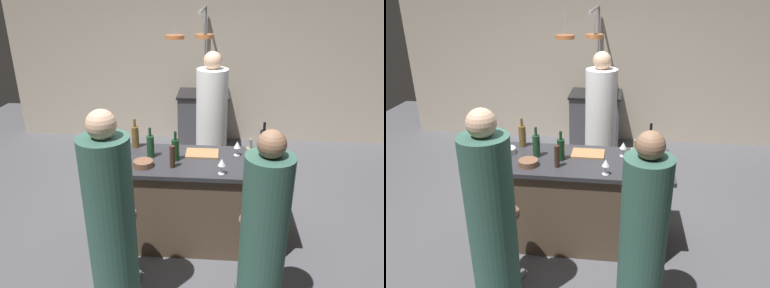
{
  "view_description": "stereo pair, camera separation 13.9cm",
  "coord_description": "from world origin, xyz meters",
  "views": [
    {
      "loc": [
        0.26,
        -3.17,
        2.42
      ],
      "look_at": [
        0.0,
        0.15,
        1.0
      ],
      "focal_mm": 34.62,
      "sensor_mm": 36.0,
      "label": 1
    },
    {
      "loc": [
        0.4,
        -3.15,
        2.42
      ],
      "look_at": [
        0.0,
        0.15,
        1.0
      ],
      "focal_mm": 34.62,
      "sensor_mm": 36.0,
      "label": 2
    }
  ],
  "objects": [
    {
      "name": "chef",
      "position": [
        0.17,
        1.04,
        0.81
      ],
      "size": [
        0.37,
        0.37,
        1.76
      ],
      "color": "white",
      "rests_on": "ground_plane"
    },
    {
      "name": "bar_stool_right",
      "position": [
        0.57,
        -0.62,
        0.38
      ],
      "size": [
        0.28,
        0.28,
        0.68
      ],
      "color": "#4C4C51",
      "rests_on": "ground_plane"
    },
    {
      "name": "back_wall",
      "position": [
        0.0,
        2.85,
        1.3
      ],
      "size": [
        6.4,
        0.16,
        2.6
      ],
      "primitive_type": "cube",
      "color": "#BCAD99",
      "rests_on": "ground_plane"
    },
    {
      "name": "wine_bottle_dark",
      "position": [
        0.7,
        0.22,
        1.02
      ],
      "size": [
        0.07,
        0.07,
        0.32
      ],
      "color": "black",
      "rests_on": "kitchen_island"
    },
    {
      "name": "bar_stool_left",
      "position": [
        -0.53,
        -0.62,
        0.38
      ],
      "size": [
        0.28,
        0.28,
        0.68
      ],
      "color": "#4C4C51",
      "rests_on": "ground_plane"
    },
    {
      "name": "kitchen_island",
      "position": [
        0.0,
        0.0,
        0.45
      ],
      "size": [
        1.8,
        0.72,
        0.9
      ],
      "color": "brown",
      "rests_on": "ground_plane"
    },
    {
      "name": "mixing_bowl_steel",
      "position": [
        -0.7,
        0.07,
        0.93
      ],
      "size": [
        0.17,
        0.17,
        0.06
      ],
      "primitive_type": "cylinder",
      "color": "#B7B7BC",
      "rests_on": "kitchen_island"
    },
    {
      "name": "ground_plane",
      "position": [
        0.0,
        0.0,
        0.0
      ],
      "size": [
        9.0,
        9.0,
        0.0
      ],
      "primitive_type": "plane",
      "color": "#4C4C51"
    },
    {
      "name": "wine_bottle_red",
      "position": [
        -0.14,
        -0.01,
        1.01
      ],
      "size": [
        0.07,
        0.07,
        0.29
      ],
      "color": "#143319",
      "rests_on": "kitchen_island"
    },
    {
      "name": "overhead_pot_rack",
      "position": [
        -0.06,
        1.99,
        1.61
      ],
      "size": [
        0.57,
        1.53,
        2.17
      ],
      "color": "gray",
      "rests_on": "ground_plane"
    },
    {
      "name": "stove_range",
      "position": [
        0.0,
        2.45,
        0.45
      ],
      "size": [
        0.8,
        0.64,
        0.89
      ],
      "color": "#47474C",
      "rests_on": "ground_plane"
    },
    {
      "name": "guest_right",
      "position": [
        0.6,
        -0.97,
        0.74
      ],
      "size": [
        0.34,
        0.34,
        1.59
      ],
      "color": "#33594C",
      "rests_on": "ground_plane"
    },
    {
      "name": "wine_bottle_white",
      "position": [
        0.53,
        -0.2,
        1.02
      ],
      "size": [
        0.07,
        0.07,
        0.32
      ],
      "color": "gray",
      "rests_on": "kitchen_island"
    },
    {
      "name": "guest_left",
      "position": [
        -0.51,
        -0.96,
        0.79
      ],
      "size": [
        0.36,
        0.36,
        1.7
      ],
      "color": "#33594C",
      "rests_on": "ground_plane"
    },
    {
      "name": "cutting_board",
      "position": [
        0.1,
        0.14,
        0.91
      ],
      "size": [
        0.32,
        0.22,
        0.02
      ],
      "primitive_type": "cube",
      "color": "#997047",
      "rests_on": "kitchen_island"
    },
    {
      "name": "pepper_mill",
      "position": [
        -0.15,
        -0.17,
        1.01
      ],
      "size": [
        0.05,
        0.05,
        0.21
      ],
      "primitive_type": "cylinder",
      "color": "#382319",
      "rests_on": "kitchen_island"
    },
    {
      "name": "wine_glass_near_right_guest",
      "position": [
        0.44,
        0.14,
        1.01
      ],
      "size": [
        0.07,
        0.07,
        0.15
      ],
      "color": "silver",
      "rests_on": "kitchen_island"
    },
    {
      "name": "wine_bottle_amber",
      "position": [
        -0.59,
        0.26,
        1.02
      ],
      "size": [
        0.07,
        0.07,
        0.3
      ],
      "color": "brown",
      "rests_on": "kitchen_island"
    },
    {
      "name": "wine_bottle_green",
      "position": [
        -0.39,
        0.04,
        1.02
      ],
      "size": [
        0.07,
        0.07,
        0.3
      ],
      "color": "#193D23",
      "rests_on": "kitchen_island"
    },
    {
      "name": "wine_glass_near_left_guest",
      "position": [
        0.29,
        -0.26,
        1.01
      ],
      "size": [
        0.07,
        0.07,
        0.15
      ],
      "color": "silver",
      "rests_on": "kitchen_island"
    },
    {
      "name": "mixing_bowl_ceramic",
      "position": [
        0.62,
        -0.06,
        0.93
      ],
      "size": [
        0.17,
        0.17,
        0.07
      ],
      "primitive_type": "cylinder",
      "color": "silver",
      "rests_on": "kitchen_island"
    },
    {
      "name": "mixing_bowl_wooden",
      "position": [
        -0.42,
        -0.17,
        0.93
      ],
      "size": [
        0.18,
        0.18,
        0.06
      ],
      "primitive_type": "cylinder",
      "color": "brown",
      "rests_on": "kitchen_island"
    }
  ]
}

